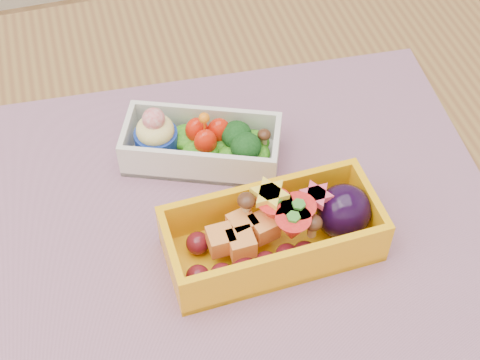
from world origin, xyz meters
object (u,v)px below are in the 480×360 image
object	(u,v)px
table	(232,296)
bento_white	(201,144)
bento_yellow	(277,232)
placemat	(234,212)

from	to	relation	value
table	bento_white	distance (m)	0.16
table	bento_yellow	size ratio (longest dim) A/B	6.32
bento_yellow	placemat	bearing A→B (deg)	113.92
table	bento_yellow	distance (m)	0.14
placemat	bento_yellow	distance (m)	0.06
placemat	bento_white	world-z (taller)	bento_white
table	bento_white	bearing A→B (deg)	91.10
bento_white	table	bearing A→B (deg)	-66.35
table	placemat	distance (m)	0.11
placemat	bento_yellow	size ratio (longest dim) A/B	2.60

